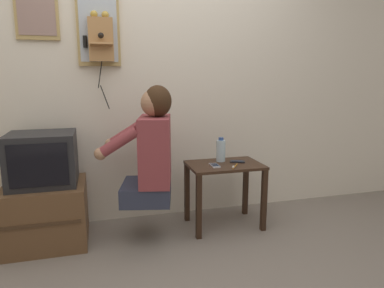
# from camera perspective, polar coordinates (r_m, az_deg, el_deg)

# --- Properties ---
(wall_back) EXTENTS (6.80, 0.05, 2.55)m
(wall_back) POSITION_cam_1_polar(r_m,az_deg,el_deg) (2.98, -7.06, 11.80)
(wall_back) COLOR silver
(wall_back) RESTS_ON ground_plane
(side_table) EXTENTS (0.60, 0.41, 0.54)m
(side_table) POSITION_cam_1_polar(r_m,az_deg,el_deg) (2.85, 5.43, -5.49)
(side_table) COLOR #382316
(side_table) RESTS_ON ground_plane
(person) EXTENTS (0.59, 0.52, 0.87)m
(person) POSITION_cam_1_polar(r_m,az_deg,el_deg) (2.55, -6.76, -0.96)
(person) COLOR #2D3347
(person) RESTS_ON ground_plane
(tv_stand) EXTENTS (0.58, 0.52, 0.46)m
(tv_stand) POSITION_cam_1_polar(r_m,az_deg,el_deg) (2.83, -23.10, -10.65)
(tv_stand) COLOR brown
(tv_stand) RESTS_ON ground_plane
(television) EXTENTS (0.46, 0.41, 0.38)m
(television) POSITION_cam_1_polar(r_m,az_deg,el_deg) (2.72, -23.62, -2.28)
(television) COLOR #232326
(television) RESTS_ON tv_stand
(wall_phone_antique) EXTENTS (0.23, 0.18, 0.75)m
(wall_phone_antique) POSITION_cam_1_polar(r_m,az_deg,el_deg) (2.88, -14.99, 16.57)
(wall_phone_antique) COLOR #AD7A47
(framed_picture) EXTENTS (0.31, 0.03, 0.45)m
(framed_picture) POSITION_cam_1_polar(r_m,az_deg,el_deg) (2.98, -24.53, 19.83)
(framed_picture) COLOR tan
(wall_mirror) EXTENTS (0.33, 0.03, 0.64)m
(wall_mirror) POSITION_cam_1_polar(r_m,az_deg,el_deg) (2.93, -15.38, 18.69)
(wall_mirror) COLOR tan
(cell_phone_held) EXTENTS (0.06, 0.13, 0.01)m
(cell_phone_held) POSITION_cam_1_polar(r_m,az_deg,el_deg) (2.74, 3.80, -3.58)
(cell_phone_held) COLOR silver
(cell_phone_held) RESTS_ON side_table
(cell_phone_spare) EXTENTS (0.14, 0.10, 0.01)m
(cell_phone_spare) POSITION_cam_1_polar(r_m,az_deg,el_deg) (2.88, 7.56, -2.91)
(cell_phone_spare) COLOR black
(cell_phone_spare) RESTS_ON side_table
(water_bottle) EXTENTS (0.08, 0.08, 0.20)m
(water_bottle) POSITION_cam_1_polar(r_m,az_deg,el_deg) (2.88, 4.83, -1.05)
(water_bottle) COLOR silver
(water_bottle) RESTS_ON side_table
(toothbrush) EXTENTS (0.10, 0.13, 0.02)m
(toothbrush) POSITION_cam_1_polar(r_m,az_deg,el_deg) (2.72, 7.14, -3.70)
(toothbrush) COLOR orange
(toothbrush) RESTS_ON side_table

